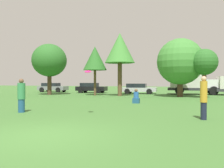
# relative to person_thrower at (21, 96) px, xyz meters

# --- Properties ---
(ground_plane) EXTENTS (120.00, 120.00, 0.00)m
(ground_plane) POSITION_rel_person_thrower_xyz_m (3.94, -3.96, -0.85)
(ground_plane) COLOR #3D6B2D
(person_thrower) EXTENTS (0.38, 0.38, 1.70)m
(person_thrower) POSITION_rel_person_thrower_xyz_m (0.00, 0.00, 0.00)
(person_thrower) COLOR navy
(person_thrower) RESTS_ON ground
(person_catcher) EXTENTS (0.28, 0.28, 1.77)m
(person_catcher) POSITION_rel_person_thrower_xyz_m (8.56, 0.46, 0.07)
(person_catcher) COLOR #191E33
(person_catcher) RESTS_ON ground
(frisbee) EXTENTS (0.30, 0.29, 0.14)m
(frisbee) POSITION_rel_person_thrower_xyz_m (3.58, 0.13, 1.17)
(frisbee) COLOR #F21E72
(bystander_sitting) EXTENTS (0.47, 0.39, 1.03)m
(bystander_sitting) POSITION_rel_person_thrower_xyz_m (4.48, 6.48, -0.43)
(bystander_sitting) COLOR navy
(bystander_sitting) RESTS_ON ground
(tree_0) EXTENTS (3.91, 3.91, 5.79)m
(tree_0) POSITION_rel_person_thrower_xyz_m (-7.01, 13.25, 3.06)
(tree_0) COLOR #473323
(tree_0) RESTS_ON ground
(tree_1) EXTENTS (2.59, 2.59, 5.35)m
(tree_1) POSITION_rel_person_thrower_xyz_m (-1.64, 13.80, 3.18)
(tree_1) COLOR brown
(tree_1) RESTS_ON ground
(tree_2) EXTENTS (3.14, 3.14, 6.63)m
(tree_2) POSITION_rel_person_thrower_xyz_m (1.18, 13.80, 4.13)
(tree_2) COLOR brown
(tree_2) RESTS_ON ground
(tree_3) EXTENTS (4.59, 4.59, 5.80)m
(tree_3) POSITION_rel_person_thrower_xyz_m (7.26, 14.37, 2.64)
(tree_3) COLOR #473323
(tree_3) RESTS_ON ground
(tree_4) EXTENTS (2.41, 2.41, 4.52)m
(tree_4) POSITION_rel_person_thrower_xyz_m (9.42, 13.17, 2.42)
(tree_4) COLOR brown
(tree_4) RESTS_ON ground
(parked_car_grey) EXTENTS (4.17, 2.06, 1.29)m
(parked_car_grey) POSITION_rel_person_thrower_xyz_m (-10.34, 19.10, -0.16)
(parked_car_grey) COLOR slate
(parked_car_grey) RESTS_ON ground
(parked_car_black) EXTENTS (4.05, 2.02, 1.32)m
(parked_car_black) POSITION_rel_person_thrower_xyz_m (-4.22, 18.73, -0.15)
(parked_car_black) COLOR black
(parked_car_black) RESTS_ON ground
(parked_car_silver) EXTENTS (4.34, 2.13, 1.26)m
(parked_car_silver) POSITION_rel_person_thrower_xyz_m (2.19, 18.56, -0.19)
(parked_car_silver) COLOR #B2B2B7
(parked_car_silver) RESTS_ON ground
(delivery_truck_white) EXTENTS (5.94, 2.46, 2.53)m
(delivery_truck_white) POSITION_rel_person_thrower_xyz_m (8.46, 19.01, 0.52)
(delivery_truck_white) COLOR #2D2D33
(delivery_truck_white) RESTS_ON ground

